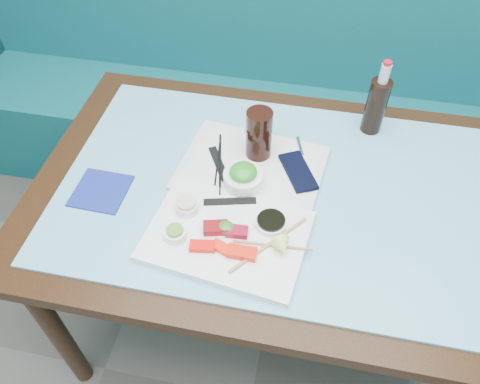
% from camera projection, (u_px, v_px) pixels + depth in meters
% --- Properties ---
extents(booth_bench, '(3.00, 0.56, 1.17)m').
position_uv_depth(booth_bench, '(299.00, 111.00, 2.15)').
color(booth_bench, '#0E575E').
rests_on(booth_bench, ground).
extents(dining_table, '(1.40, 0.90, 0.75)m').
position_uv_depth(dining_table, '(276.00, 210.00, 1.38)').
color(dining_table, black).
rests_on(dining_table, ground).
extents(glass_top, '(1.22, 0.76, 0.01)m').
position_uv_depth(glass_top, '(278.00, 190.00, 1.32)').
color(glass_top, '#68B5D1').
rests_on(glass_top, dining_table).
extents(sashimi_plate, '(0.43, 0.33, 0.02)m').
position_uv_depth(sashimi_plate, '(227.00, 236.00, 1.20)').
color(sashimi_plate, white).
rests_on(sashimi_plate, glass_top).
extents(salmon_left, '(0.07, 0.04, 0.02)m').
position_uv_depth(salmon_left, '(202.00, 246.00, 1.15)').
color(salmon_left, '#F60D09').
rests_on(salmon_left, sashimi_plate).
extents(salmon_mid, '(0.06, 0.05, 0.01)m').
position_uv_depth(salmon_mid, '(223.00, 248.00, 1.15)').
color(salmon_mid, '#FF280A').
rests_on(salmon_mid, sashimi_plate).
extents(salmon_right, '(0.07, 0.04, 0.02)m').
position_uv_depth(salmon_right, '(242.00, 253.00, 1.14)').
color(salmon_right, '#F92009').
rests_on(salmon_right, sashimi_plate).
extents(tuna_left, '(0.07, 0.05, 0.02)m').
position_uv_depth(tuna_left, '(216.00, 228.00, 1.19)').
color(tuna_left, maroon).
rests_on(tuna_left, sashimi_plate).
extents(tuna_right, '(0.06, 0.04, 0.02)m').
position_uv_depth(tuna_right, '(237.00, 232.00, 1.18)').
color(tuna_right, maroon).
rests_on(tuna_right, sashimi_plate).
extents(seaweed_garnish, '(0.05, 0.05, 0.02)m').
position_uv_depth(seaweed_garnish, '(226.00, 227.00, 1.19)').
color(seaweed_garnish, '#247B1C').
rests_on(seaweed_garnish, sashimi_plate).
extents(ramekin_wasabi, '(0.07, 0.07, 0.02)m').
position_uv_depth(ramekin_wasabi, '(175.00, 234.00, 1.17)').
color(ramekin_wasabi, white).
rests_on(ramekin_wasabi, sashimi_plate).
extents(wasabi_fill, '(0.05, 0.05, 0.01)m').
position_uv_depth(wasabi_fill, '(175.00, 230.00, 1.16)').
color(wasabi_fill, '#5F9530').
rests_on(wasabi_fill, ramekin_wasabi).
extents(ramekin_ginger, '(0.06, 0.06, 0.03)m').
position_uv_depth(ramekin_ginger, '(187.00, 207.00, 1.23)').
color(ramekin_ginger, white).
rests_on(ramekin_ginger, sashimi_plate).
extents(ginger_fill, '(0.06, 0.06, 0.01)m').
position_uv_depth(ginger_fill, '(186.00, 203.00, 1.22)').
color(ginger_fill, beige).
rests_on(ginger_fill, ramekin_ginger).
extents(soy_dish, '(0.11, 0.11, 0.02)m').
position_uv_depth(soy_dish, '(271.00, 223.00, 1.20)').
color(soy_dish, white).
rests_on(soy_dish, sashimi_plate).
extents(soy_fill, '(0.09, 0.09, 0.01)m').
position_uv_depth(soy_fill, '(271.00, 220.00, 1.19)').
color(soy_fill, black).
rests_on(soy_fill, soy_dish).
extents(lemon_wedge, '(0.06, 0.06, 0.05)m').
position_uv_depth(lemon_wedge, '(282.00, 247.00, 1.13)').
color(lemon_wedge, '#FFFE78').
rests_on(lemon_wedge, sashimi_plate).
extents(chopstick_sleeve, '(0.14, 0.06, 0.00)m').
position_uv_depth(chopstick_sleeve, '(230.00, 201.00, 1.26)').
color(chopstick_sleeve, black).
rests_on(chopstick_sleeve, sashimi_plate).
extents(wooden_chopstick_a, '(0.17, 0.20, 0.01)m').
position_uv_depth(wooden_chopstick_a, '(269.00, 244.00, 1.16)').
color(wooden_chopstick_a, tan).
rests_on(wooden_chopstick_a, sashimi_plate).
extents(wooden_chopstick_b, '(0.20, 0.02, 0.01)m').
position_uv_depth(wooden_chopstick_b, '(273.00, 245.00, 1.16)').
color(wooden_chopstick_b, '#A1754C').
rests_on(wooden_chopstick_b, sashimi_plate).
extents(serving_tray, '(0.44, 0.35, 0.02)m').
position_uv_depth(serving_tray, '(251.00, 168.00, 1.36)').
color(serving_tray, silver).
rests_on(serving_tray, glass_top).
extents(paper_placemat, '(0.39, 0.30, 0.00)m').
position_uv_depth(paper_placemat, '(251.00, 166.00, 1.35)').
color(paper_placemat, white).
rests_on(paper_placemat, serving_tray).
extents(seaweed_bowl, '(0.13, 0.13, 0.04)m').
position_uv_depth(seaweed_bowl, '(243.00, 179.00, 1.29)').
color(seaweed_bowl, white).
rests_on(seaweed_bowl, serving_tray).
extents(seaweed_salad, '(0.09, 0.09, 0.04)m').
position_uv_depth(seaweed_salad, '(243.00, 172.00, 1.27)').
color(seaweed_salad, '#258B20').
rests_on(seaweed_salad, seaweed_bowl).
extents(cola_glass, '(0.09, 0.09, 0.16)m').
position_uv_depth(cola_glass, '(259.00, 134.00, 1.33)').
color(cola_glass, black).
rests_on(cola_glass, serving_tray).
extents(navy_pouch, '(0.13, 0.17, 0.01)m').
position_uv_depth(navy_pouch, '(298.00, 172.00, 1.33)').
color(navy_pouch, black).
rests_on(navy_pouch, serving_tray).
extents(fork, '(0.03, 0.08, 0.01)m').
position_uv_depth(fork, '(300.00, 147.00, 1.40)').
color(fork, silver).
rests_on(fork, serving_tray).
extents(black_chopstick_a, '(0.04, 0.20, 0.01)m').
position_uv_depth(black_chopstick_a, '(217.00, 163.00, 1.36)').
color(black_chopstick_a, black).
rests_on(black_chopstick_a, serving_tray).
extents(black_chopstick_b, '(0.06, 0.24, 0.01)m').
position_uv_depth(black_chopstick_b, '(220.00, 164.00, 1.36)').
color(black_chopstick_b, black).
rests_on(black_chopstick_b, serving_tray).
extents(tray_sleeve, '(0.09, 0.14, 0.00)m').
position_uv_depth(tray_sleeve, '(219.00, 164.00, 1.36)').
color(tray_sleeve, black).
rests_on(tray_sleeve, serving_tray).
extents(cola_bottle_body, '(0.07, 0.07, 0.18)m').
position_uv_depth(cola_bottle_body, '(376.00, 106.00, 1.42)').
color(cola_bottle_body, black).
rests_on(cola_bottle_body, glass_top).
extents(cola_bottle_neck, '(0.04, 0.04, 0.06)m').
position_uv_depth(cola_bottle_neck, '(385.00, 73.00, 1.33)').
color(cola_bottle_neck, silver).
rests_on(cola_bottle_neck, cola_bottle_body).
extents(cola_bottle_cap, '(0.03, 0.03, 0.01)m').
position_uv_depth(cola_bottle_cap, '(388.00, 63.00, 1.30)').
color(cola_bottle_cap, red).
rests_on(cola_bottle_cap, cola_bottle_neck).
extents(blue_napkin, '(0.15, 0.15, 0.01)m').
position_uv_depth(blue_napkin, '(101.00, 191.00, 1.31)').
color(blue_napkin, navy).
rests_on(blue_napkin, glass_top).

